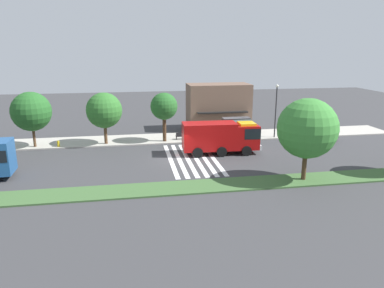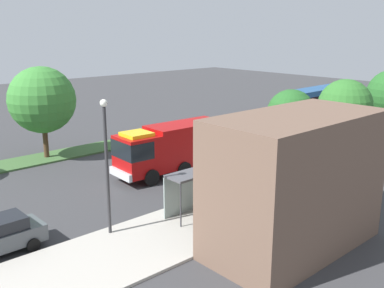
% 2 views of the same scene
% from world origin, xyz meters
% --- Properties ---
extents(ground_plane, '(120.00, 120.00, 0.00)m').
position_xyz_m(ground_plane, '(0.00, 0.00, 0.00)').
color(ground_plane, '#38383A').
extents(sidewalk, '(60.00, 5.16, 0.14)m').
position_xyz_m(sidewalk, '(0.00, 9.03, 0.07)').
color(sidewalk, '#ADA89E').
rests_on(sidewalk, ground_plane).
extents(median_strip, '(60.00, 3.00, 0.14)m').
position_xyz_m(median_strip, '(0.00, -7.95, 0.07)').
color(median_strip, '#3D6033').
rests_on(median_strip, ground_plane).
extents(crosswalk, '(4.95, 11.61, 0.01)m').
position_xyz_m(crosswalk, '(1.55, 0.00, 0.01)').
color(crosswalk, silver).
rests_on(crosswalk, ground_plane).
extents(fire_truck, '(8.57, 3.08, 3.47)m').
position_xyz_m(fire_truck, '(5.17, 1.48, 1.96)').
color(fire_truck, '#A50C0C').
rests_on(fire_truck, ground_plane).
extents(parked_car_mid, '(4.65, 2.09, 1.67)m').
position_xyz_m(parked_car_mid, '(18.55, 5.25, 0.87)').
color(parked_car_mid, '#474C51').
rests_on(parked_car_mid, ground_plane).
extents(bus_stop_shelter, '(3.50, 1.40, 2.46)m').
position_xyz_m(bus_stop_shelter, '(8.75, 7.93, 1.89)').
color(bus_stop_shelter, '#4C4C51').
rests_on(bus_stop_shelter, sidewalk).
extents(bench_near_shelter, '(1.60, 0.50, 0.90)m').
position_xyz_m(bench_near_shelter, '(4.75, 7.93, 0.59)').
color(bench_near_shelter, '#4C3823').
rests_on(bench_near_shelter, sidewalk).
extents(bench_west_of_shelter, '(1.60, 0.50, 0.90)m').
position_xyz_m(bench_west_of_shelter, '(1.66, 7.93, 0.59)').
color(bench_west_of_shelter, black).
rests_on(bench_west_of_shelter, sidewalk).
extents(street_lamp, '(0.36, 0.36, 6.73)m').
position_xyz_m(street_lamp, '(13.52, 7.05, 4.07)').
color(street_lamp, '#2D2D30').
rests_on(street_lamp, sidewalk).
extents(storefront_building, '(8.67, 5.13, 6.38)m').
position_xyz_m(storefront_building, '(7.71, 13.77, 3.19)').
color(storefront_building, brown).
rests_on(storefront_building, ground_plane).
extents(sidewalk_tree_west, '(4.49, 4.49, 6.38)m').
position_xyz_m(sidewalk_tree_west, '(-15.74, 7.45, 4.27)').
color(sidewalk_tree_west, '#513823').
rests_on(sidewalk_tree_west, sidewalk).
extents(sidewalk_tree_center, '(4.19, 4.19, 6.13)m').
position_xyz_m(sidewalk_tree_center, '(-7.65, 7.45, 4.16)').
color(sidewalk_tree_center, '#513823').
rests_on(sidewalk_tree_center, sidewalk).
extents(sidewalk_tree_east, '(3.27, 3.27, 5.96)m').
position_xyz_m(sidewalk_tree_east, '(-0.59, 7.45, 4.42)').
color(sidewalk_tree_east, '#47301E').
rests_on(sidewalk_tree_east, sidewalk).
extents(median_tree_far_west, '(5.14, 5.14, 7.14)m').
position_xyz_m(median_tree_far_west, '(10.12, -7.95, 4.70)').
color(median_tree_far_west, '#47301E').
rests_on(median_tree_far_west, median_strip).
extents(fire_hydrant, '(0.28, 0.28, 0.70)m').
position_xyz_m(fire_hydrant, '(-13.05, 6.95, 0.49)').
color(fire_hydrant, gold).
rests_on(fire_hydrant, sidewalk).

